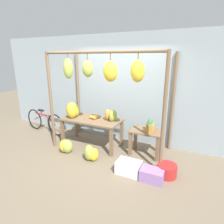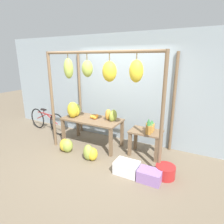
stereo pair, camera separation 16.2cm
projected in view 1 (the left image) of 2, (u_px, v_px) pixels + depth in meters
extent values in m
plane|color=#756651|center=(97.00, 161.00, 4.14)|extent=(20.00, 20.00, 0.00)
cube|color=#99A8B2|center=(122.00, 89.00, 4.96)|extent=(8.00, 0.08, 2.80)
cylinder|color=brown|center=(51.00, 102.00, 4.53)|extent=(0.07, 0.07, 2.34)
cylinder|color=brown|center=(164.00, 116.00, 3.42)|extent=(0.07, 0.07, 2.34)
cylinder|color=brown|center=(78.00, 94.00, 5.50)|extent=(0.07, 0.07, 2.34)
cylinder|color=brown|center=(173.00, 103.00, 4.39)|extent=(0.07, 0.07, 2.34)
cylinder|color=brown|center=(99.00, 52.00, 3.66)|extent=(2.69, 0.06, 0.06)
cylinder|color=brown|center=(67.00, 56.00, 4.00)|extent=(0.02, 0.02, 0.09)
ellipsoid|color=#9EB247|center=(68.00, 69.00, 4.07)|extent=(0.22, 0.19, 0.44)
cylinder|color=brown|center=(87.00, 57.00, 3.80)|extent=(0.02, 0.02, 0.12)
ellipsoid|color=#9EB247|center=(88.00, 69.00, 3.86)|extent=(0.23, 0.21, 0.35)
cylinder|color=brown|center=(110.00, 57.00, 3.58)|extent=(0.02, 0.02, 0.14)
ellipsoid|color=yellow|center=(110.00, 71.00, 3.66)|extent=(0.29, 0.26, 0.40)
cylinder|color=brown|center=(138.00, 56.00, 3.35)|extent=(0.02, 0.02, 0.11)
ellipsoid|color=yellow|center=(138.00, 71.00, 3.42)|extent=(0.26, 0.24, 0.41)
cube|color=brown|center=(92.00, 120.00, 4.71)|extent=(1.50, 0.72, 0.04)
cube|color=brown|center=(63.00, 133.00, 4.83)|extent=(0.07, 0.07, 0.68)
cube|color=brown|center=(111.00, 143.00, 4.25)|extent=(0.07, 0.07, 0.68)
cube|color=brown|center=(77.00, 125.00, 5.36)|extent=(0.07, 0.07, 0.68)
cube|color=brown|center=(122.00, 133.00, 4.79)|extent=(0.07, 0.07, 0.68)
cube|color=brown|center=(146.00, 131.00, 4.27)|extent=(0.72, 0.48, 0.04)
cube|color=brown|center=(130.00, 144.00, 4.32)|extent=(0.07, 0.07, 0.56)
cube|color=brown|center=(157.00, 149.00, 4.06)|extent=(0.07, 0.07, 0.56)
cube|color=brown|center=(135.00, 138.00, 4.65)|extent=(0.07, 0.07, 0.56)
cube|color=brown|center=(161.00, 142.00, 4.40)|extent=(0.07, 0.07, 0.56)
ellipsoid|color=yellow|center=(75.00, 111.00, 4.83)|extent=(0.25, 0.24, 0.29)
ellipsoid|color=#9EB247|center=(76.00, 110.00, 4.91)|extent=(0.28, 0.29, 0.32)
ellipsoid|color=#9EB247|center=(73.00, 110.00, 4.85)|extent=(0.29, 0.30, 0.37)
ellipsoid|color=yellow|center=(72.00, 110.00, 4.73)|extent=(0.39, 0.39, 0.40)
sphere|color=orange|center=(93.00, 116.00, 4.74)|extent=(0.09, 0.09, 0.09)
sphere|color=orange|center=(95.00, 118.00, 4.64)|extent=(0.08, 0.08, 0.08)
sphere|color=orange|center=(93.00, 117.00, 4.70)|extent=(0.08, 0.08, 0.08)
sphere|color=orange|center=(94.00, 117.00, 4.73)|extent=(0.09, 0.09, 0.09)
sphere|color=orange|center=(94.00, 117.00, 4.73)|extent=(0.08, 0.08, 0.08)
sphere|color=orange|center=(96.00, 116.00, 4.76)|extent=(0.09, 0.09, 0.09)
sphere|color=orange|center=(96.00, 117.00, 4.71)|extent=(0.09, 0.09, 0.09)
sphere|color=orange|center=(93.00, 117.00, 4.67)|extent=(0.09, 0.09, 0.09)
sphere|color=orange|center=(93.00, 117.00, 4.70)|extent=(0.07, 0.07, 0.07)
sphere|color=orange|center=(91.00, 117.00, 4.71)|extent=(0.09, 0.09, 0.09)
cylinder|color=#A3702D|center=(149.00, 129.00, 4.07)|extent=(0.12, 0.12, 0.20)
cone|color=#337538|center=(149.00, 123.00, 4.03)|extent=(0.09, 0.09, 0.10)
cylinder|color=#B27F38|center=(151.00, 128.00, 4.17)|extent=(0.11, 0.11, 0.15)
cone|color=#428442|center=(151.00, 123.00, 4.13)|extent=(0.08, 0.08, 0.11)
cylinder|color=#B27F38|center=(152.00, 126.00, 4.27)|extent=(0.14, 0.14, 0.17)
cone|color=#337538|center=(152.00, 121.00, 4.23)|extent=(0.09, 0.09, 0.08)
cylinder|color=#B27F38|center=(149.00, 127.00, 4.25)|extent=(0.12, 0.12, 0.18)
cone|color=#337538|center=(149.00, 120.00, 4.21)|extent=(0.09, 0.09, 0.11)
ellipsoid|color=#9EB247|center=(67.00, 147.00, 4.46)|extent=(0.34, 0.33, 0.32)
ellipsoid|color=gold|center=(64.00, 146.00, 4.50)|extent=(0.34, 0.35, 0.31)
ellipsoid|color=yellow|center=(94.00, 155.00, 4.12)|extent=(0.23, 0.25, 0.29)
ellipsoid|color=#9EB247|center=(89.00, 153.00, 4.13)|extent=(0.33, 0.33, 0.36)
cube|color=silver|center=(129.00, 167.00, 3.67)|extent=(0.47, 0.32, 0.25)
cylinder|color=#AD2323|center=(167.00, 170.00, 3.59)|extent=(0.37, 0.37, 0.24)
torus|color=black|center=(35.00, 119.00, 5.93)|extent=(0.65, 0.12, 0.65)
torus|color=black|center=(56.00, 125.00, 5.43)|extent=(0.65, 0.12, 0.65)
cylinder|color=maroon|center=(44.00, 115.00, 5.62)|extent=(0.82, 0.14, 0.03)
cylinder|color=maroon|center=(39.00, 117.00, 5.78)|extent=(0.50, 0.09, 0.25)
cylinder|color=maroon|center=(50.00, 120.00, 5.52)|extent=(0.50, 0.09, 0.25)
cylinder|color=maroon|center=(41.00, 112.00, 5.67)|extent=(0.02, 0.02, 0.10)
cube|color=black|center=(41.00, 110.00, 5.65)|extent=(0.21, 0.11, 0.04)
cylinder|color=maroon|center=(52.00, 115.00, 5.40)|extent=(0.02, 0.02, 0.10)
ellipsoid|color=#93A33D|center=(111.00, 117.00, 4.48)|extent=(0.12, 0.14, 0.24)
ellipsoid|color=#93A33D|center=(113.00, 115.00, 4.50)|extent=(0.23, 0.22, 0.29)
ellipsoid|color=gold|center=(108.00, 115.00, 4.57)|extent=(0.20, 0.20, 0.28)
cube|color=#9970B7|center=(152.00, 175.00, 3.46)|extent=(0.42, 0.29, 0.22)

